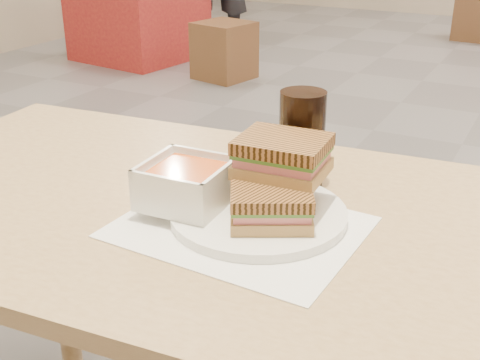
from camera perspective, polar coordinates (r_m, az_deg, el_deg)
The scene contains 11 objects.
main_table at distance 1.09m, azimuth -4.69°, elevation -7.38°, with size 1.26×0.80×0.75m.
tray_liner at distance 0.95m, azimuth -0.05°, elevation -4.34°, with size 0.37×0.29×0.00m.
plate at distance 0.97m, azimuth 1.69°, elevation -3.11°, with size 0.28×0.28×0.01m.
soup_bowl at distance 0.98m, azimuth -4.91°, elevation -0.49°, with size 0.13×0.13×0.07m.
panini_lower at distance 0.92m, azimuth 2.85°, elevation -2.31°, with size 0.15×0.14×0.05m.
panini_upper at distance 0.96m, azimuth 3.92°, elevation 2.20°, with size 0.14×0.12×0.06m.
cola_glass at distance 1.06m, azimuth 5.67°, elevation 3.71°, with size 0.08×0.08×0.17m.
bg_table_0 at distance 5.43m, azimuth -9.32°, elevation 14.98°, with size 0.98×0.98×0.77m.
bg_chair_0l at distance 5.58m, azimuth -12.76°, elevation 13.14°, with size 0.45×0.45×0.42m.
bg_chair_0r at distance 4.71m, azimuth -1.45°, elevation 11.77°, with size 0.44×0.44×0.42m.
bg_chair_2l at distance 6.56m, azimuth 21.05°, elevation 13.83°, with size 0.43×0.43×0.44m.
Camera 1 is at (0.41, -2.76, 1.20)m, focal length 46.55 mm.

